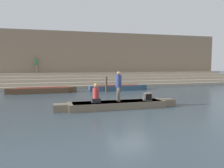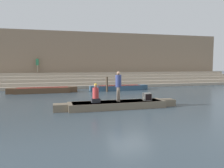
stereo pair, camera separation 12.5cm
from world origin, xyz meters
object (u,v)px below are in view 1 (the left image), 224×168
object	(u,v)px
rowboat_main	(117,105)
moored_boat_shore	(42,90)
person_standing	(119,84)
tv_set	(147,97)
person_rowing	(96,95)
person_on_steps	(36,64)
mooring_post	(106,84)
moored_boat_distant	(118,88)

from	to	relation	value
rowboat_main	moored_boat_shore	bearing A→B (deg)	116.33
person_standing	tv_set	world-z (taller)	person_standing
person_rowing	tv_set	xyz separation A→B (m)	(3.09, -0.04, -0.22)
rowboat_main	person_standing	distance (m)	1.17
moored_boat_shore	person_on_steps	world-z (taller)	person_on_steps
mooring_post	person_standing	bearing A→B (deg)	-98.59
person_rowing	moored_boat_distant	xyz separation A→B (m)	(3.91, 8.54, -0.58)
rowboat_main	person_on_steps	size ratio (longest dim) A/B	4.02
person_standing	person_on_steps	distance (m)	14.73
tv_set	person_on_steps	bearing A→B (deg)	111.17
tv_set	moored_boat_shore	size ratio (longest dim) A/B	0.08
tv_set	moored_boat_shore	xyz separation A→B (m)	(-6.29, 8.37, -0.36)
moored_boat_distant	person_on_steps	size ratio (longest dim) A/B	3.25
moored_boat_shore	person_on_steps	bearing A→B (deg)	93.96
person_standing	person_rowing	world-z (taller)	person_standing
moored_boat_distant	mooring_post	world-z (taller)	mooring_post
moored_boat_shore	tv_set	bearing A→B (deg)	-57.38
rowboat_main	moored_boat_shore	size ratio (longest dim) A/B	1.19
person_rowing	person_on_steps	xyz separation A→B (m)	(-3.99, 13.74, 1.77)
rowboat_main	mooring_post	size ratio (longest dim) A/B	5.16
tv_set	moored_boat_shore	world-z (taller)	tv_set
person_standing	mooring_post	xyz separation A→B (m)	(1.14, 7.54, -0.69)
mooring_post	moored_boat_distant	bearing A→B (deg)	33.42
moored_boat_distant	mooring_post	bearing A→B (deg)	-145.76
tv_set	mooring_post	bearing A→B (deg)	88.61
rowboat_main	person_rowing	bearing A→B (deg)	179.73
rowboat_main	mooring_post	distance (m)	7.66
person_rowing	moored_boat_shore	size ratio (longest dim) A/B	0.18
person_rowing	tv_set	bearing A→B (deg)	11.46
person_on_steps	person_rowing	bearing A→B (deg)	13.26
rowboat_main	moored_boat_shore	world-z (taller)	moored_boat_shore
mooring_post	person_on_steps	bearing A→B (deg)	136.41
person_rowing	moored_boat_shore	bearing A→B (deg)	123.22
tv_set	person_on_steps	size ratio (longest dim) A/B	0.26
person_standing	mooring_post	bearing A→B (deg)	81.17
rowboat_main	mooring_post	world-z (taller)	mooring_post
person_rowing	person_on_steps	size ratio (longest dim) A/B	0.61
person_rowing	mooring_post	world-z (taller)	person_rowing
person_standing	moored_boat_shore	xyz separation A→B (m)	(-4.54, 8.28, -1.13)
person_standing	moored_boat_shore	distance (m)	9.51
tv_set	person_on_steps	distance (m)	15.62
moored_boat_shore	person_rowing	bearing A→B (deg)	-73.28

